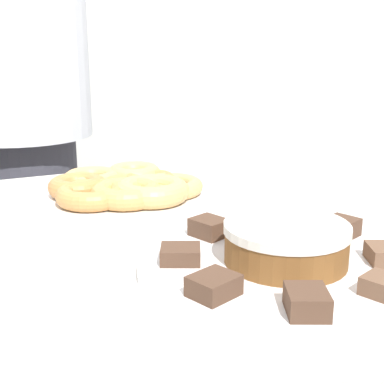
{
  "coord_description": "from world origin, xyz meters",
  "views": [
    {
      "loc": [
        -0.3,
        -0.75,
        1.02
      ],
      "look_at": [
        0.03,
        -0.02,
        0.79
      ],
      "focal_mm": 50.0,
      "sensor_mm": 36.0,
      "label": 1
    }
  ],
  "objects_px": {
    "person_standing": "(21,122)",
    "plate_donuts": "(127,197)",
    "plate_cake": "(285,265)",
    "frosted_cake": "(286,243)"
  },
  "relations": [
    {
      "from": "plate_cake",
      "to": "frosted_cake",
      "type": "bearing_deg",
      "value": -90.0
    },
    {
      "from": "frosted_cake",
      "to": "plate_cake",
      "type": "bearing_deg",
      "value": 90.0
    },
    {
      "from": "plate_cake",
      "to": "plate_donuts",
      "type": "bearing_deg",
      "value": 102.86
    },
    {
      "from": "plate_donuts",
      "to": "plate_cake",
      "type": "bearing_deg",
      "value": -77.14
    },
    {
      "from": "person_standing",
      "to": "plate_donuts",
      "type": "relative_size",
      "value": 4.54
    },
    {
      "from": "plate_cake",
      "to": "plate_donuts",
      "type": "relative_size",
      "value": 1.14
    },
    {
      "from": "person_standing",
      "to": "plate_donuts",
      "type": "xyz_separation_m",
      "value": [
        0.1,
        -0.64,
        -0.07
      ]
    },
    {
      "from": "person_standing",
      "to": "frosted_cake",
      "type": "bearing_deg",
      "value": -79.36
    },
    {
      "from": "person_standing",
      "to": "plate_cake",
      "type": "bearing_deg",
      "value": -79.36
    },
    {
      "from": "frosted_cake",
      "to": "plate_donuts",
      "type": "bearing_deg",
      "value": 102.86
    }
  ]
}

